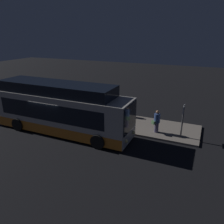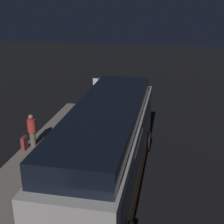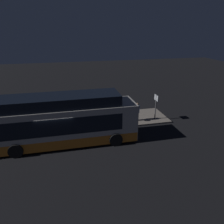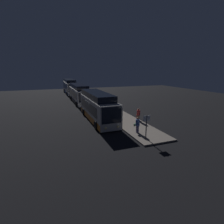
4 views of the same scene
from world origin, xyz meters
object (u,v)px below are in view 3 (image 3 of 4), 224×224
(passenger_waiting, at_px, (137,111))
(sign_post, at_px, (156,104))
(bus_lead, at_px, (63,122))
(suitcase, at_px, (87,112))
(passenger_boarding, at_px, (92,106))

(passenger_waiting, relative_size, sign_post, 0.72)
(bus_lead, height_order, suitcase, bus_lead)
(bus_lead, distance_m, sign_post, 8.53)
(bus_lead, xyz_separation_m, passenger_boarding, (2.78, 4.54, -0.62))
(bus_lead, xyz_separation_m, sign_post, (8.20, 2.36, -0.03))
(sign_post, bearing_deg, passenger_boarding, 158.05)
(passenger_boarding, height_order, suitcase, passenger_boarding)
(sign_post, bearing_deg, bus_lead, -163.96)
(bus_lead, relative_size, passenger_waiting, 6.32)
(bus_lead, height_order, sign_post, bus_lead)
(bus_lead, xyz_separation_m, passenger_waiting, (6.46, 2.39, -0.63))
(passenger_boarding, bearing_deg, sign_post, -58.12)
(passenger_boarding, bearing_deg, suitcase, 122.60)
(bus_lead, distance_m, passenger_boarding, 5.36)
(sign_post, bearing_deg, suitcase, 158.12)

